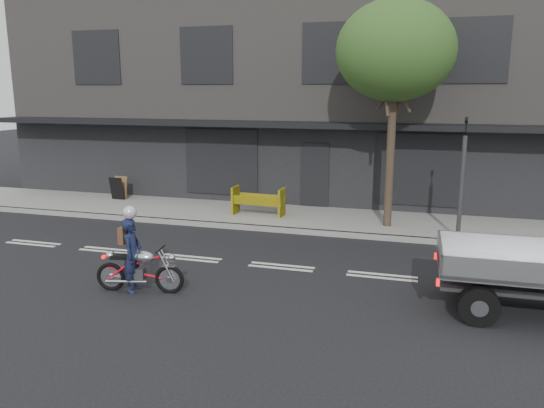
{
  "coord_description": "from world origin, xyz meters",
  "views": [
    {
      "loc": [
        3.19,
        -11.82,
        4.21
      ],
      "look_at": [
        -0.38,
        0.5,
        1.44
      ],
      "focal_mm": 35.0,
      "sensor_mm": 36.0,
      "label": 1
    }
  ],
  "objects_px": {
    "traffic_light_pole": "(462,185)",
    "construction_barrier": "(256,202)",
    "motorcycle": "(139,269)",
    "rider": "(132,255)",
    "sandwich_board": "(117,189)",
    "street_tree": "(395,51)"
  },
  "relations": [
    {
      "from": "traffic_light_pole",
      "to": "rider",
      "type": "height_order",
      "value": "traffic_light_pole"
    },
    {
      "from": "traffic_light_pole",
      "to": "sandwich_board",
      "type": "xyz_separation_m",
      "value": [
        -12.07,
        1.98,
        -1.07
      ]
    },
    {
      "from": "traffic_light_pole",
      "to": "construction_barrier",
      "type": "bearing_deg",
      "value": 172.07
    },
    {
      "from": "street_tree",
      "to": "rider",
      "type": "height_order",
      "value": "street_tree"
    },
    {
      "from": "motorcycle",
      "to": "construction_barrier",
      "type": "xyz_separation_m",
      "value": [
        0.46,
        6.59,
        0.12
      ]
    },
    {
      "from": "construction_barrier",
      "to": "sandwich_board",
      "type": "bearing_deg",
      "value": 169.21
    },
    {
      "from": "motorcycle",
      "to": "traffic_light_pole",
      "type": "bearing_deg",
      "value": 31.66
    },
    {
      "from": "street_tree",
      "to": "sandwich_board",
      "type": "bearing_deg",
      "value": 173.58
    },
    {
      "from": "traffic_light_pole",
      "to": "motorcycle",
      "type": "relative_size",
      "value": 1.83
    },
    {
      "from": "traffic_light_pole",
      "to": "sandwich_board",
      "type": "relative_size",
      "value": 4.09
    },
    {
      "from": "motorcycle",
      "to": "rider",
      "type": "xyz_separation_m",
      "value": [
        -0.15,
        -0.0,
        0.29
      ]
    },
    {
      "from": "construction_barrier",
      "to": "rider",
      "type": "bearing_deg",
      "value": -95.29
    },
    {
      "from": "rider",
      "to": "construction_barrier",
      "type": "bearing_deg",
      "value": -14.28
    },
    {
      "from": "motorcycle",
      "to": "rider",
      "type": "relative_size",
      "value": 1.2
    },
    {
      "from": "street_tree",
      "to": "traffic_light_pole",
      "type": "relative_size",
      "value": 1.93
    },
    {
      "from": "traffic_light_pole",
      "to": "motorcycle",
      "type": "xyz_separation_m",
      "value": [
        -6.67,
        -5.73,
        -1.14
      ]
    },
    {
      "from": "traffic_light_pole",
      "to": "sandwich_board",
      "type": "bearing_deg",
      "value": 170.67
    },
    {
      "from": "motorcycle",
      "to": "rider",
      "type": "distance_m",
      "value": 0.32
    },
    {
      "from": "street_tree",
      "to": "motorcycle",
      "type": "height_order",
      "value": "street_tree"
    },
    {
      "from": "rider",
      "to": "sandwich_board",
      "type": "distance_m",
      "value": 9.33
    },
    {
      "from": "traffic_light_pole",
      "to": "construction_barrier",
      "type": "height_order",
      "value": "traffic_light_pole"
    },
    {
      "from": "street_tree",
      "to": "sandwich_board",
      "type": "distance_m",
      "value": 11.17
    }
  ]
}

